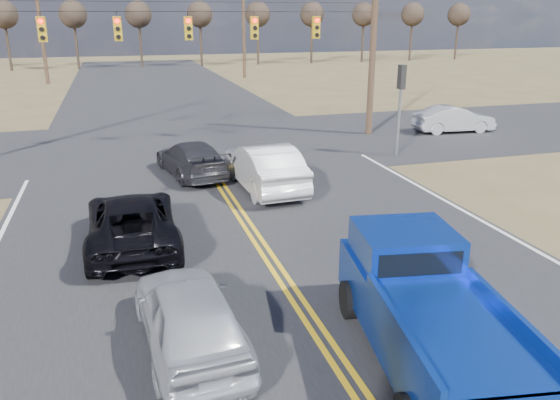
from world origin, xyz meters
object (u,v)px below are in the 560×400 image
object	(u,v)px
white_car_queue	(265,166)
dgrey_car_queue	(191,159)
cross_car_east_near	(454,119)
silver_suv	(189,315)
black_suv	(132,221)
pickup_truck	(426,310)

from	to	relation	value
white_car_queue	dgrey_car_queue	size ratio (longest dim) A/B	1.09
dgrey_car_queue	cross_car_east_near	distance (m)	14.91
silver_suv	black_suv	bearing A→B (deg)	-84.92
silver_suv	cross_car_east_near	bearing A→B (deg)	-138.97
white_car_queue	cross_car_east_near	bearing A→B (deg)	-153.52
pickup_truck	dgrey_car_queue	xyz separation A→B (m)	(-2.29, 13.04, -0.33)
white_car_queue	dgrey_car_queue	distance (m)	3.32
silver_suv	black_suv	size ratio (longest dim) A/B	0.84
cross_car_east_near	pickup_truck	bearing A→B (deg)	150.05
silver_suv	pickup_truck	bearing A→B (deg)	155.54
white_car_queue	silver_suv	bearing A→B (deg)	64.50
black_suv	cross_car_east_near	distance (m)	19.76
pickup_truck	silver_suv	world-z (taller)	pickup_truck
cross_car_east_near	white_car_queue	bearing A→B (deg)	123.76
silver_suv	cross_car_east_near	xyz separation A→B (m)	(15.95, 15.75, -0.02)
white_car_queue	cross_car_east_near	size ratio (longest dim) A/B	1.19
pickup_truck	cross_car_east_near	size ratio (longest dim) A/B	1.36
pickup_truck	dgrey_car_queue	distance (m)	13.24
dgrey_car_queue	white_car_queue	bearing A→B (deg)	122.63
white_car_queue	cross_car_east_near	distance (m)	13.77
silver_suv	white_car_queue	xyz separation A→B (m)	(3.89, 9.10, 0.11)
white_car_queue	cross_car_east_near	xyz separation A→B (m)	(12.06, 6.65, -0.13)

